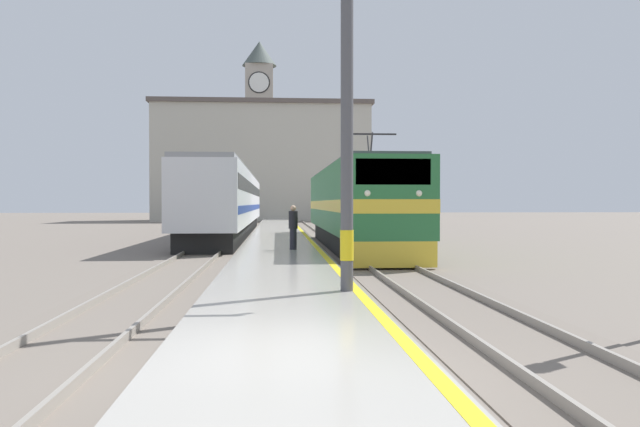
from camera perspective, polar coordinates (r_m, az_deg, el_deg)
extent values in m
plane|color=#70665B|center=(37.49, -3.79, -2.22)|extent=(200.00, 200.00, 0.00)
cube|color=#ADA89E|center=(32.49, -3.75, -2.41)|extent=(3.15, 140.00, 0.34)
cube|color=yellow|center=(32.52, -1.23, -2.10)|extent=(0.20, 140.00, 0.00)
cube|color=#70665B|center=(32.69, 2.24, -2.67)|extent=(2.84, 140.00, 0.02)
cube|color=gray|center=(32.62, 0.99, -2.54)|extent=(0.07, 140.00, 0.14)
cube|color=gray|center=(32.78, 3.49, -2.52)|extent=(0.07, 140.00, 0.14)
cube|color=#70665B|center=(32.63, -9.23, -2.69)|extent=(2.83, 140.00, 0.02)
cube|color=gray|center=(32.70, -10.49, -2.54)|extent=(0.07, 140.00, 0.14)
cube|color=gray|center=(32.57, -7.97, -2.55)|extent=(0.07, 140.00, 0.14)
cube|color=black|center=(28.64, 3.14, -2.30)|extent=(2.46, 17.57, 0.90)
cube|color=#286B38|center=(28.59, 3.14, 1.29)|extent=(2.90, 19.10, 2.69)
cube|color=gold|center=(28.59, 3.14, 0.75)|extent=(2.92, 19.12, 0.44)
cube|color=gold|center=(19.37, 6.63, -3.73)|extent=(2.75, 0.30, 0.81)
cube|color=black|center=(19.24, 6.70, 3.82)|extent=(2.32, 0.12, 0.80)
sphere|color=white|center=(19.04, 4.35, 1.87)|extent=(0.20, 0.20, 0.20)
sphere|color=white|center=(19.34, 9.04, 1.84)|extent=(0.20, 0.20, 0.20)
cube|color=#4C4C51|center=(28.63, 3.14, 4.10)|extent=(2.61, 18.14, 0.12)
cylinder|color=#333333|center=(23.61, 4.71, 6.13)|extent=(0.06, 0.63, 1.03)
cylinder|color=#333333|center=(24.30, 4.46, 5.99)|extent=(0.06, 0.63, 1.03)
cube|color=#262626|center=(24.01, 4.59, 7.25)|extent=(2.03, 0.08, 0.06)
cube|color=black|center=(40.87, -8.18, -1.34)|extent=(2.46, 31.46, 0.90)
cube|color=silver|center=(40.84, -8.19, 1.37)|extent=(2.90, 32.77, 2.96)
cube|color=black|center=(40.84, -8.19, 2.20)|extent=(2.92, 32.11, 0.64)
cube|color=navy|center=(40.84, -8.19, 0.54)|extent=(2.92, 32.11, 0.36)
cube|color=gray|center=(40.88, -8.20, 3.59)|extent=(2.67, 32.77, 0.20)
cylinder|color=#4C4C51|center=(12.41, 2.48, 9.45)|extent=(0.25, 0.25, 7.13)
cylinder|color=yellow|center=(12.30, 2.47, -2.91)|extent=(0.27, 0.27, 0.60)
cylinder|color=#23232D|center=(23.22, -2.47, -2.35)|extent=(0.26, 0.26, 0.78)
cylinder|color=black|center=(23.19, -2.47, -0.58)|extent=(0.34, 0.34, 0.65)
sphere|color=tan|center=(23.18, -2.47, 0.49)|extent=(0.21, 0.21, 0.21)
cube|color=#ADA393|center=(84.03, -5.55, 6.48)|extent=(3.62, 3.62, 20.37)
cylinder|color=black|center=(83.32, -5.59, 11.85)|extent=(2.84, 0.06, 2.84)
cylinder|color=white|center=(83.29, -5.59, 11.85)|extent=(2.54, 0.10, 2.54)
cone|color=#47514C|center=(85.98, -5.56, 14.34)|extent=(4.53, 4.53, 3.26)
cube|color=#B7B2A3|center=(74.96, -5.27, 4.47)|extent=(24.87, 9.03, 13.37)
cube|color=#564C47|center=(75.70, -5.28, 9.72)|extent=(25.47, 9.63, 0.50)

